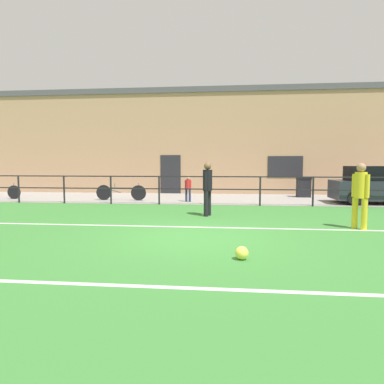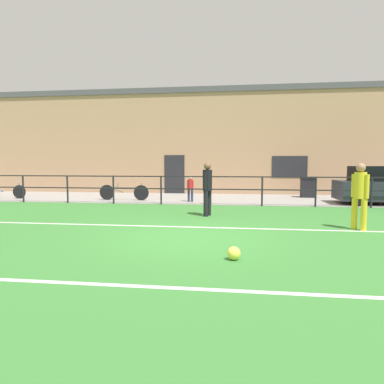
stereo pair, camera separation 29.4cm
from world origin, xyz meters
The scene contains 13 objects.
ground centered at (0.00, 0.00, -0.02)m, with size 60.00×44.00×0.04m, color #387A33.
field_line_touchline centered at (0.00, 1.18, 0.00)m, with size 36.00×0.11×0.00m, color white.
field_line_hash centered at (0.00, -3.21, 0.00)m, with size 36.00×0.11×0.00m, color white.
pavement_strip centered at (0.00, 8.50, 0.01)m, with size 48.00×5.00×0.02m, color gray.
perimeter_fence centered at (0.00, 6.00, 0.75)m, with size 36.07×0.07×1.15m.
clubhouse_facade centered at (0.00, 12.20, 2.87)m, with size 28.00×2.56×5.72m.
player_goalkeeper centered at (0.12, 3.17, 0.95)m, with size 0.29×0.44×1.68m.
player_striker centered at (4.05, 1.36, 0.94)m, with size 0.33×0.37×1.65m.
soccer_ball_match centered at (1.02, -1.76, 0.12)m, with size 0.23×0.23×0.23m, color #E5E04C.
spectator_child centered at (-0.94, 6.94, 0.65)m, with size 0.29×0.19×1.10m.
parked_car_red centered at (6.93, 7.13, 0.74)m, with size 3.81×1.79×1.52m.
bicycle_parked_0 centered at (-3.97, 7.20, 0.37)m, with size 2.26×0.04×0.77m.
trash_bin_0 centered at (4.39, 9.60, 0.50)m, with size 0.66×0.56×0.95m.
Camera 1 is at (0.80, -7.63, 1.64)m, focal length 32.40 mm.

